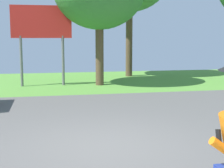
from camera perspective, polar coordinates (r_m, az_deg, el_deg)
ground_plane at (r=9.55m, az=-4.39°, el=-5.28°), size 40.00×22.00×0.20m
roadside_billboard at (r=14.97m, az=-11.97°, el=9.42°), size 2.60×0.12×3.50m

